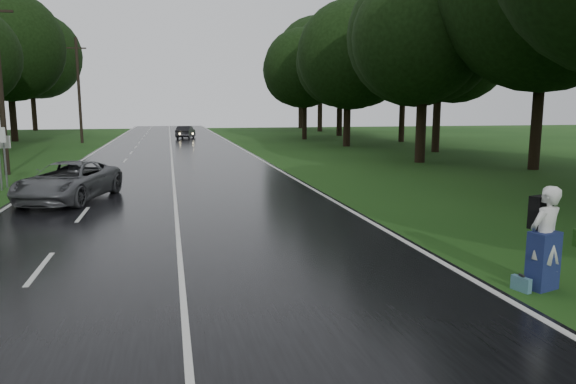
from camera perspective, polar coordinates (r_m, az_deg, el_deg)
name	(u,v)px	position (r m, az deg, el deg)	size (l,w,h in m)	color
ground	(182,290)	(10.62, -11.36, -10.41)	(160.00, 160.00, 0.00)	#1E4614
road	(173,170)	(30.22, -12.37, 2.32)	(12.00, 140.00, 0.04)	black
lane_center	(173,170)	(30.22, -12.37, 2.37)	(0.12, 140.00, 0.01)	silver
grey_car	(69,181)	(21.45, -22.66, 1.08)	(2.40, 5.21, 1.45)	#515356
far_car	(186,132)	(60.32, -11.02, 6.39)	(1.47, 4.20, 1.39)	black
hitchhiker	(544,241)	(11.41, 25.98, -4.83)	(0.86, 0.82, 2.05)	silver
suitcase	(521,284)	(11.29, 23.91, -9.08)	(0.12, 0.40, 0.29)	teal
utility_pole_mid	(8,175)	(31.41, -28.07, 1.67)	(1.80, 0.28, 9.21)	black
utility_pole_far	(82,143)	(55.95, -21.38, 4.96)	(1.80, 0.28, 10.11)	black
road_sign_a	(2,190)	(25.63, -28.55, 0.16)	(0.64, 0.10, 2.68)	white
road_sign_b	(7,188)	(26.40, -28.09, 0.43)	(0.55, 0.10, 2.29)	white
tree_left_f	(15,141)	(61.40, -27.43, 4.88)	(10.33, 10.33, 16.14)	black
tree_right_d	(419,162)	(34.99, 14.04, 3.14)	(8.86, 8.86, 13.84)	black
tree_right_e	(346,146)	(48.15, 6.35, 4.95)	(8.56, 8.56, 13.37)	black
tree_right_f	(304,139)	(58.12, 1.79, 5.72)	(8.50, 8.50, 13.27)	black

